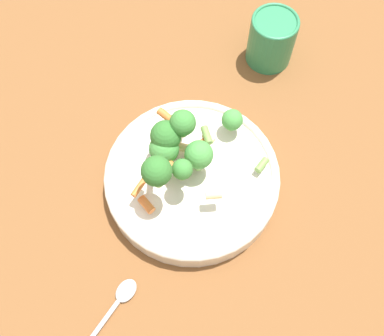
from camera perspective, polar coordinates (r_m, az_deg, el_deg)
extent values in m
plane|color=brown|center=(0.72, 0.00, -1.97)|extent=(3.00, 3.00, 0.00)
cylinder|color=silver|center=(0.71, 0.00, -1.42)|extent=(0.27, 0.27, 0.03)
torus|color=silver|center=(0.69, 0.00, -0.85)|extent=(0.27, 0.27, 0.01)
cylinder|color=#8CB766|center=(0.68, 0.85, 0.58)|extent=(0.01, 0.01, 0.02)
sphere|color=#479342|center=(0.65, 0.88, 1.71)|extent=(0.04, 0.04, 0.04)
cylinder|color=#8CB766|center=(0.68, -3.44, 1.39)|extent=(0.02, 0.02, 0.02)
sphere|color=#479342|center=(0.66, -3.57, 2.45)|extent=(0.04, 0.04, 0.04)
cylinder|color=#8CB766|center=(0.62, -4.33, -1.52)|extent=(0.01, 0.01, 0.02)
sphere|color=#33722D|center=(0.60, -4.52, -0.40)|extent=(0.04, 0.04, 0.04)
cylinder|color=#8CB766|center=(0.72, 5.00, 5.31)|extent=(0.01, 0.01, 0.01)
sphere|color=#479342|center=(0.70, 5.13, 6.12)|extent=(0.03, 0.03, 0.03)
cylinder|color=#8CB766|center=(0.64, -1.22, -0.92)|extent=(0.01, 0.01, 0.01)
sphere|color=#3D8438|center=(0.62, -1.25, -0.16)|extent=(0.03, 0.03, 0.03)
cylinder|color=#8CB766|center=(0.67, -0.77, 4.80)|extent=(0.01, 0.01, 0.01)
sphere|color=#3D8438|center=(0.64, -0.80, 5.86)|extent=(0.04, 0.04, 0.04)
cylinder|color=#8CB766|center=(0.68, -3.21, 2.81)|extent=(0.02, 0.02, 0.02)
sphere|color=#33722D|center=(0.65, -3.35, 4.11)|extent=(0.05, 0.05, 0.05)
cylinder|color=#8CB766|center=(0.68, -1.42, -0.28)|extent=(0.01, 0.01, 0.01)
sphere|color=#3D8438|center=(0.66, -1.45, 0.34)|extent=(0.03, 0.03, 0.03)
cylinder|color=#729E4C|center=(0.69, 8.85, 0.39)|extent=(0.03, 0.02, 0.01)
cylinder|color=orange|center=(0.69, 0.98, 2.86)|extent=(0.03, 0.02, 0.01)
cylinder|color=orange|center=(0.69, -2.84, 4.52)|extent=(0.02, 0.03, 0.01)
cylinder|color=orange|center=(0.68, -3.30, 6.62)|extent=(0.03, 0.03, 0.01)
cylinder|color=#729E4C|center=(0.68, 1.88, 4.18)|extent=(0.01, 0.03, 0.01)
cylinder|color=orange|center=(0.66, -5.81, -4.64)|extent=(0.02, 0.03, 0.01)
cylinder|color=orange|center=(0.66, -5.06, -0.90)|extent=(0.02, 0.03, 0.01)
cylinder|color=beige|center=(0.69, -0.83, 2.61)|extent=(0.03, 0.02, 0.01)
cylinder|color=orange|center=(0.65, -2.79, 0.48)|extent=(0.02, 0.03, 0.01)
cylinder|color=beige|center=(0.69, -1.03, 5.91)|extent=(0.02, 0.03, 0.01)
cylinder|color=beige|center=(0.64, 2.75, -3.42)|extent=(0.03, 0.02, 0.01)
cylinder|color=orange|center=(0.65, -6.78, -2.49)|extent=(0.03, 0.03, 0.01)
cylinder|color=beige|center=(0.69, 2.13, 3.86)|extent=(0.02, 0.02, 0.01)
cylinder|color=#2D7F51|center=(0.83, 10.05, 15.68)|extent=(0.08, 0.08, 0.09)
torus|color=#2D7F51|center=(0.80, 10.59, 17.83)|extent=(0.08, 0.08, 0.01)
ellipsoid|color=silver|center=(0.67, -8.37, -15.16)|extent=(0.04, 0.04, 0.01)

